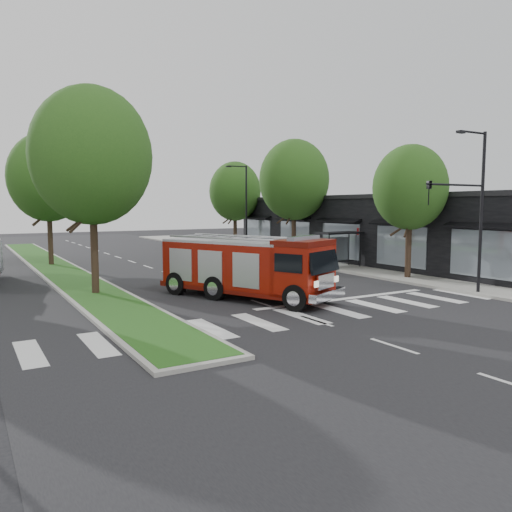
{
  "coord_description": "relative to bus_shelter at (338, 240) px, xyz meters",
  "views": [
    {
      "loc": [
        -11.58,
        -19.01,
        4.4
      ],
      "look_at": [
        1.68,
        3.39,
        1.8
      ],
      "focal_mm": 35.0,
      "sensor_mm": 36.0,
      "label": 1
    }
  ],
  "objects": [
    {
      "name": "sidewalk_right",
      "position": [
        1.3,
        1.85,
        -1.96
      ],
      "size": [
        5.0,
        80.0,
        0.15
      ],
      "primitive_type": "cube",
      "color": "gray",
      "rests_on": "ground"
    },
    {
      "name": "bus_shelter",
      "position": [
        0.0,
        0.0,
        0.0
      ],
      "size": [
        3.2,
        1.6,
        2.61
      ],
      "color": "black",
      "rests_on": "ground"
    },
    {
      "name": "streetlight_right_near",
      "position": [
        -1.59,
        -11.65,
        2.63
      ],
      "size": [
        4.08,
        0.22,
        8.0
      ],
      "color": "black",
      "rests_on": "ground"
    },
    {
      "name": "fire_engine",
      "position": [
        -11.19,
        -6.61,
        -0.55
      ],
      "size": [
        6.13,
        9.27,
        3.11
      ],
      "rotation": [
        0.0,
        0.0,
        0.43
      ],
      "color": "#520B04",
      "rests_on": "ground"
    },
    {
      "name": "tree_right_mid",
      "position": [
        0.3,
        5.85,
        4.45
      ],
      "size": [
        5.6,
        5.6,
        9.72
      ],
      "color": "black",
      "rests_on": "ground"
    },
    {
      "name": "tree_right_far",
      "position": [
        0.3,
        15.85,
        3.8
      ],
      "size": [
        5.0,
        5.0,
        8.73
      ],
      "color": "black",
      "rests_on": "ground"
    },
    {
      "name": "tree_median_far",
      "position": [
        -17.2,
        11.85,
        4.45
      ],
      "size": [
        5.6,
        5.6,
        9.72
      ],
      "color": "black",
      "rests_on": "ground"
    },
    {
      "name": "tree_right_near",
      "position": [
        0.3,
        -6.15,
        3.47
      ],
      "size": [
        4.4,
        4.4,
        8.05
      ],
      "color": "black",
      "rests_on": "ground"
    },
    {
      "name": "median",
      "position": [
        -17.2,
        9.85,
        -1.96
      ],
      "size": [
        3.0,
        50.0,
        0.15
      ],
      "color": "gray",
      "rests_on": "ground"
    },
    {
      "name": "ground",
      "position": [
        -11.2,
        -8.15,
        -2.04
      ],
      "size": [
        140.0,
        140.0,
        0.0
      ],
      "primitive_type": "plane",
      "color": "black",
      "rests_on": "ground"
    },
    {
      "name": "streetlight_right_far",
      "position": [
        -0.85,
        11.85,
        2.44
      ],
      "size": [
        2.11,
        0.2,
        8.0
      ],
      "color": "black",
      "rests_on": "ground"
    },
    {
      "name": "tree_median_near",
      "position": [
        -17.2,
        -2.15,
        4.77
      ],
      "size": [
        5.8,
        5.8,
        10.16
      ],
      "color": "black",
      "rests_on": "ground"
    },
    {
      "name": "storefront_row",
      "position": [
        5.8,
        1.85,
        0.46
      ],
      "size": [
        8.0,
        30.0,
        5.0
      ],
      "primitive_type": "cube",
      "color": "black",
      "rests_on": "ground"
    }
  ]
}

